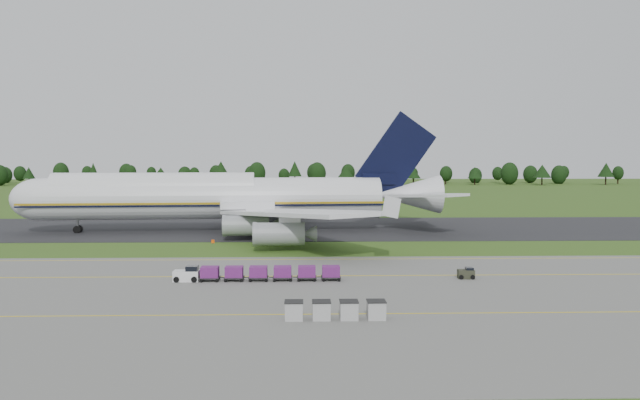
{
  "coord_description": "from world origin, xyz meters",
  "views": [
    {
      "loc": [
        -1.44,
        -95.24,
        14.24
      ],
      "look_at": [
        1.37,
        2.0,
        7.44
      ],
      "focal_mm": 35.0,
      "sensor_mm": 36.0,
      "label": 1
    }
  ],
  "objects_px": {
    "baggage_train": "(255,273)",
    "utility_cart": "(466,274)",
    "aircraft": "(222,197)",
    "uld_row": "(335,310)",
    "edge_markers": "(246,241)"
  },
  "relations": [
    {
      "from": "uld_row",
      "to": "edge_markers",
      "type": "height_order",
      "value": "uld_row"
    },
    {
      "from": "aircraft",
      "to": "edge_markers",
      "type": "bearing_deg",
      "value": -69.3
    },
    {
      "from": "aircraft",
      "to": "uld_row",
      "type": "xyz_separation_m",
      "value": [
        18.11,
        -64.69,
        -5.68
      ]
    },
    {
      "from": "baggage_train",
      "to": "utility_cart",
      "type": "relative_size",
      "value": 9.91
    },
    {
      "from": "utility_cart",
      "to": "edge_markers",
      "type": "height_order",
      "value": "utility_cart"
    },
    {
      "from": "baggage_train",
      "to": "utility_cart",
      "type": "bearing_deg",
      "value": 1.37
    },
    {
      "from": "utility_cart",
      "to": "edge_markers",
      "type": "relative_size",
      "value": 0.17
    },
    {
      "from": "aircraft",
      "to": "uld_row",
      "type": "relative_size",
      "value": 9.24
    },
    {
      "from": "aircraft",
      "to": "edge_markers",
      "type": "relative_size",
      "value": 7.11
    },
    {
      "from": "baggage_train",
      "to": "uld_row",
      "type": "xyz_separation_m",
      "value": [
        8.23,
        -17.11,
        -0.09
      ]
    },
    {
      "from": "uld_row",
      "to": "edge_markers",
      "type": "xyz_separation_m",
      "value": [
        -12.04,
        48.62,
        -0.6
      ]
    },
    {
      "from": "uld_row",
      "to": "edge_markers",
      "type": "distance_m",
      "value": 50.1
    },
    {
      "from": "utility_cart",
      "to": "uld_row",
      "type": "xyz_separation_m",
      "value": [
        -16.19,
        -17.69,
        0.31
      ]
    },
    {
      "from": "baggage_train",
      "to": "utility_cart",
      "type": "height_order",
      "value": "baggage_train"
    },
    {
      "from": "aircraft",
      "to": "uld_row",
      "type": "bearing_deg",
      "value": -74.36
    }
  ]
}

